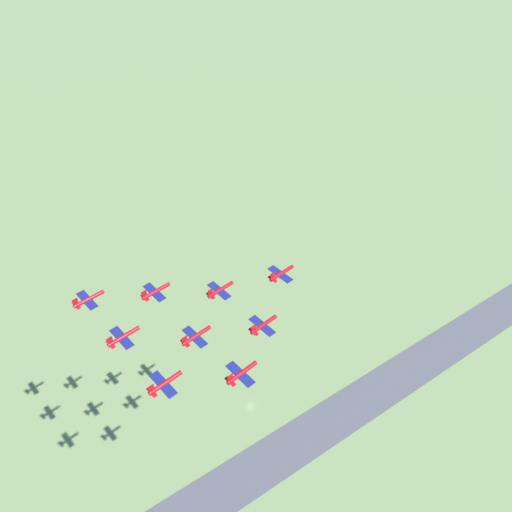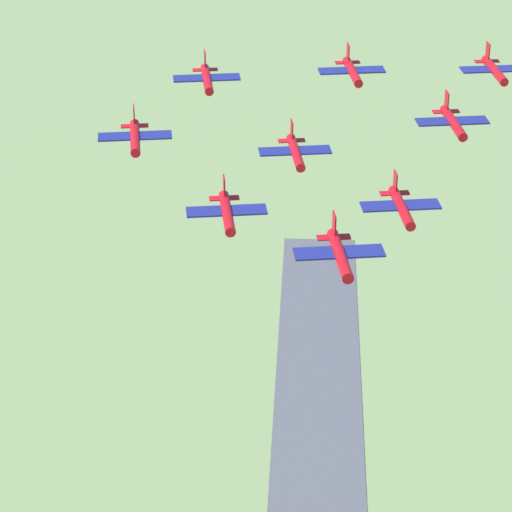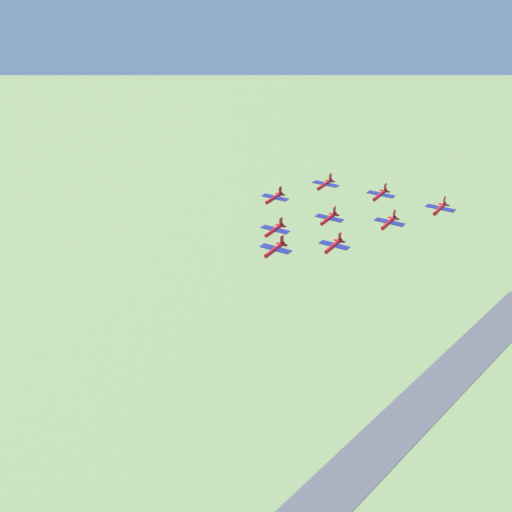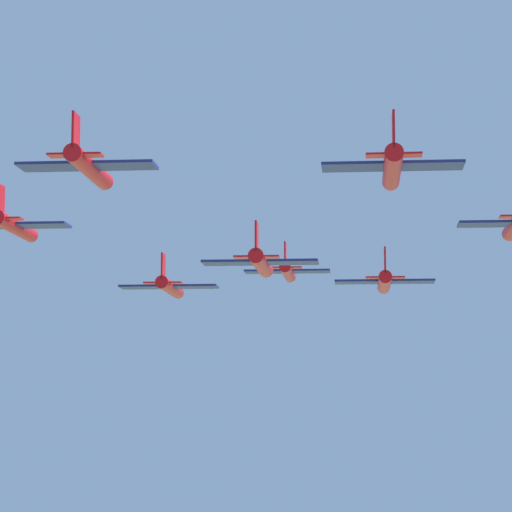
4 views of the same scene
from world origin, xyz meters
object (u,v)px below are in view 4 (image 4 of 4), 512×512
(jet_1, at_px, (169,287))
(jet_8, at_px, (392,166))
(jet_4, at_px, (261,262))
(jet_2, at_px, (385,281))
(jet_3, at_px, (14,225))
(jet_7, at_px, (88,166))
(jet_0, at_px, (288,271))

(jet_1, relative_size, jet_8, 1.00)
(jet_4, relative_size, jet_8, 1.00)
(jet_1, bearing_deg, jet_2, -0.00)
(jet_3, height_order, jet_4, jet_3)
(jet_3, bearing_deg, jet_2, 29.54)
(jet_3, relative_size, jet_8, 1.00)
(jet_8, bearing_deg, jet_2, 90.00)
(jet_8, bearing_deg, jet_1, 120.47)
(jet_1, bearing_deg, jet_7, -90.00)
(jet_0, bearing_deg, jet_7, -101.09)
(jet_4, bearing_deg, jet_7, -120.47)
(jet_7, bearing_deg, jet_0, 78.91)
(jet_1, bearing_deg, jet_0, 59.53)
(jet_2, height_order, jet_8, jet_8)
(jet_1, height_order, jet_2, jet_2)
(jet_2, relative_size, jet_4, 1.00)
(jet_4, xyz_separation_m, jet_7, (-20.55, -3.70, 4.67))
(jet_1, bearing_deg, jet_4, -59.53)
(jet_0, xyz_separation_m, jet_7, (-47.85, -27.16, 1.24))
(jet_0, xyz_separation_m, jet_2, (-6.75, -19.76, -3.20))
(jet_0, relative_size, jet_4, 1.00)
(jet_2, bearing_deg, jet_0, 120.47)
(jet_0, relative_size, jet_2, 1.00)
(jet_2, bearing_deg, jet_7, -120.47)
(jet_4, bearing_deg, jet_8, -59.53)
(jet_0, bearing_deg, jet_4, -90.00)
(jet_2, bearing_deg, jet_4, -120.47)
(jet_8, bearing_deg, jet_4, 120.47)
(jet_1, distance_m, jet_7, 36.31)
(jet_4, bearing_deg, jet_1, 120.47)
(jet_2, distance_m, jet_8, 36.22)
(jet_4, distance_m, jet_8, 21.31)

